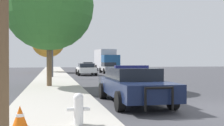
{
  "coord_description": "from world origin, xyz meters",
  "views": [
    {
      "loc": [
        -5.22,
        -8.28,
        1.63
      ],
      "look_at": [
        -0.59,
        13.43,
        1.39
      ],
      "focal_mm": 45.0,
      "sensor_mm": 36.0,
      "label": 1
    }
  ],
  "objects_px": {
    "fire_hydrant": "(78,108)",
    "traffic_cone": "(20,116)",
    "police_car": "(133,84)",
    "car_background_midblock": "(86,69)",
    "tree_sidewalk_near": "(49,6)",
    "tree_sidewalk_far": "(48,41)",
    "car_background_oncoming": "(109,67)",
    "box_truck": "(106,60)",
    "traffic_light": "(66,36)",
    "car_background_distant": "(87,65)"
  },
  "relations": [
    {
      "from": "police_car",
      "to": "tree_sidewalk_far",
      "type": "bearing_deg",
      "value": -82.87
    },
    {
      "from": "tree_sidewalk_near",
      "to": "car_background_midblock",
      "type": "bearing_deg",
      "value": 74.39
    },
    {
      "from": "car_background_oncoming",
      "to": "tree_sidewalk_near",
      "type": "relative_size",
      "value": 0.54
    },
    {
      "from": "box_truck",
      "to": "tree_sidewalk_near",
      "type": "distance_m",
      "value": 25.41
    },
    {
      "from": "box_truck",
      "to": "traffic_cone",
      "type": "bearing_deg",
      "value": 72.54
    },
    {
      "from": "car_background_oncoming",
      "to": "tree_sidewalk_far",
      "type": "bearing_deg",
      "value": -27.55
    },
    {
      "from": "box_truck",
      "to": "car_background_midblock",
      "type": "bearing_deg",
      "value": 64.89
    },
    {
      "from": "car_background_oncoming",
      "to": "box_truck",
      "type": "xyz_separation_m",
      "value": [
        0.93,
        6.73,
        1.0
      ]
    },
    {
      "from": "car_background_oncoming",
      "to": "car_background_midblock",
      "type": "relative_size",
      "value": 0.96
    },
    {
      "from": "car_background_oncoming",
      "to": "car_background_midblock",
      "type": "bearing_deg",
      "value": 48.85
    },
    {
      "from": "fire_hydrant",
      "to": "traffic_cone",
      "type": "relative_size",
      "value": 1.54
    },
    {
      "from": "traffic_light",
      "to": "traffic_cone",
      "type": "bearing_deg",
      "value": -95.72
    },
    {
      "from": "car_background_oncoming",
      "to": "traffic_cone",
      "type": "height_order",
      "value": "car_background_oncoming"
    },
    {
      "from": "police_car",
      "to": "tree_sidewalk_far",
      "type": "xyz_separation_m",
      "value": [
        -3.5,
        27.41,
        3.41
      ]
    },
    {
      "from": "police_car",
      "to": "traffic_light",
      "type": "distance_m",
      "value": 15.69
    },
    {
      "from": "traffic_light",
      "to": "tree_sidewalk_near",
      "type": "bearing_deg",
      "value": -98.76
    },
    {
      "from": "car_background_oncoming",
      "to": "box_truck",
      "type": "bearing_deg",
      "value": -98.99
    },
    {
      "from": "car_background_oncoming",
      "to": "tree_sidewalk_near",
      "type": "distance_m",
      "value": 19.02
    },
    {
      "from": "traffic_light",
      "to": "car_background_midblock",
      "type": "xyz_separation_m",
      "value": [
        2.37,
        4.56,
        -3.12
      ]
    },
    {
      "from": "fire_hydrant",
      "to": "car_background_oncoming",
      "type": "height_order",
      "value": "car_background_oncoming"
    },
    {
      "from": "traffic_light",
      "to": "car_background_distant",
      "type": "xyz_separation_m",
      "value": [
        4.76,
        22.8,
        -3.11
      ]
    },
    {
      "from": "car_background_oncoming",
      "to": "tree_sidewalk_far",
      "type": "distance_m",
      "value": 8.9
    },
    {
      "from": "box_truck",
      "to": "tree_sidewalk_near",
      "type": "xyz_separation_m",
      "value": [
        -7.94,
        -23.94,
        3.08
      ]
    },
    {
      "from": "traffic_light",
      "to": "tree_sidewalk_far",
      "type": "xyz_separation_m",
      "value": [
        -1.7,
        12.13,
        0.33
      ]
    },
    {
      "from": "car_background_oncoming",
      "to": "car_background_distant",
      "type": "bearing_deg",
      "value": -87.5
    },
    {
      "from": "traffic_light",
      "to": "car_background_distant",
      "type": "height_order",
      "value": "traffic_light"
    },
    {
      "from": "car_background_oncoming",
      "to": "car_background_midblock",
      "type": "distance_m",
      "value": 5.11
    },
    {
      "from": "fire_hydrant",
      "to": "car_background_midblock",
      "type": "xyz_separation_m",
      "value": [
        2.95,
        23.44,
        0.16
      ]
    },
    {
      "from": "tree_sidewalk_near",
      "to": "box_truck",
      "type": "bearing_deg",
      "value": 71.65
    },
    {
      "from": "police_car",
      "to": "car_background_midblock",
      "type": "height_order",
      "value": "police_car"
    },
    {
      "from": "police_car",
      "to": "tree_sidewalk_near",
      "type": "relative_size",
      "value": 0.7
    },
    {
      "from": "traffic_light",
      "to": "car_background_midblock",
      "type": "height_order",
      "value": "traffic_light"
    },
    {
      "from": "police_car",
      "to": "car_background_oncoming",
      "type": "xyz_separation_m",
      "value": [
        3.86,
        23.75,
        -0.01
      ]
    },
    {
      "from": "car_background_distant",
      "to": "tree_sidewalk_near",
      "type": "height_order",
      "value": "tree_sidewalk_near"
    },
    {
      "from": "car_background_midblock",
      "to": "traffic_cone",
      "type": "distance_m",
      "value": 23.79
    },
    {
      "from": "car_background_distant",
      "to": "box_truck",
      "type": "relative_size",
      "value": 0.6
    },
    {
      "from": "police_car",
      "to": "fire_hydrant",
      "type": "relative_size",
      "value": 6.87
    },
    {
      "from": "fire_hydrant",
      "to": "tree_sidewalk_far",
      "type": "distance_m",
      "value": 31.24
    },
    {
      "from": "car_background_oncoming",
      "to": "box_truck",
      "type": "distance_m",
      "value": 6.87
    },
    {
      "from": "car_background_midblock",
      "to": "tree_sidewalk_far",
      "type": "distance_m",
      "value": 9.26
    },
    {
      "from": "police_car",
      "to": "tree_sidewalk_far",
      "type": "relative_size",
      "value": 0.82
    },
    {
      "from": "tree_sidewalk_far",
      "to": "car_background_oncoming",
      "type": "bearing_deg",
      "value": -26.46
    },
    {
      "from": "car_background_distant",
      "to": "car_background_oncoming",
      "type": "xyz_separation_m",
      "value": [
        0.9,
        -14.33,
        0.02
      ]
    },
    {
      "from": "traffic_cone",
      "to": "traffic_light",
      "type": "bearing_deg",
      "value": 84.28
    },
    {
      "from": "tree_sidewalk_near",
      "to": "tree_sidewalk_far",
      "type": "bearing_deg",
      "value": 90.96
    },
    {
      "from": "car_background_oncoming",
      "to": "tree_sidewalk_far",
      "type": "xyz_separation_m",
      "value": [
        -7.36,
        3.66,
        3.42
      ]
    },
    {
      "from": "police_car",
      "to": "car_background_distant",
      "type": "distance_m",
      "value": 38.19
    },
    {
      "from": "fire_hydrant",
      "to": "car_background_oncoming",
      "type": "distance_m",
      "value": 28.05
    },
    {
      "from": "police_car",
      "to": "traffic_light",
      "type": "height_order",
      "value": "traffic_light"
    },
    {
      "from": "traffic_light",
      "to": "box_truck",
      "type": "bearing_deg",
      "value": 66.55
    }
  ]
}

